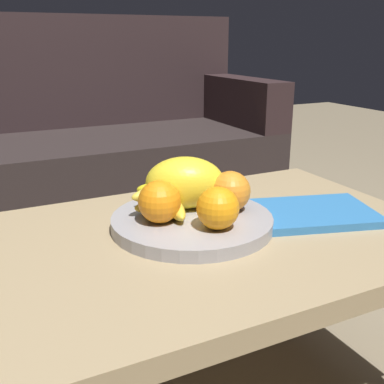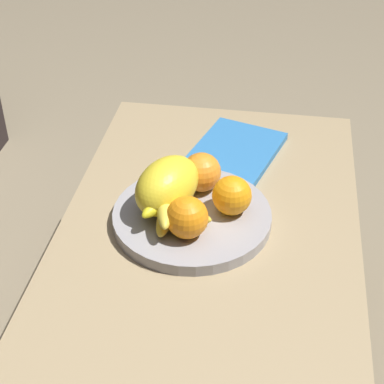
{
  "view_description": "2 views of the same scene",
  "coord_description": "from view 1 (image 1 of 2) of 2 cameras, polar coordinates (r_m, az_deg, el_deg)",
  "views": [
    {
      "loc": [
        -0.35,
        -0.73,
        0.8
      ],
      "look_at": [
        0.03,
        0.04,
        0.51
      ],
      "focal_mm": 43.42,
      "sensor_mm": 36.0,
      "label": 1
    },
    {
      "loc": [
        -0.96,
        -0.12,
        1.25
      ],
      "look_at": [
        0.03,
        0.04,
        0.51
      ],
      "focal_mm": 59.01,
      "sensor_mm": 36.0,
      "label": 2
    }
  ],
  "objects": [
    {
      "name": "orange_right",
      "position": [
        0.85,
        3.2,
        -1.99
      ],
      "size": [
        0.08,
        0.08,
        0.08
      ],
      "primitive_type": "sphere",
      "color": "orange",
      "rests_on": "fruit_bowl"
    },
    {
      "name": "orange_left",
      "position": [
        0.88,
        -4.01,
        -1.2
      ],
      "size": [
        0.08,
        0.08,
        0.08
      ],
      "primitive_type": "sphere",
      "color": "orange",
      "rests_on": "fruit_bowl"
    },
    {
      "name": "orange_front",
      "position": [
        0.94,
        4.72,
        0.09
      ],
      "size": [
        0.08,
        0.08,
        0.08
      ],
      "primitive_type": "sphere",
      "color": "orange",
      "rests_on": "fruit_bowl"
    },
    {
      "name": "banana_bunch",
      "position": [
        0.94,
        -2.69,
        -0.84
      ],
      "size": [
        0.17,
        0.15,
        0.06
      ],
      "color": "yellow",
      "rests_on": "fruit_bowl"
    },
    {
      "name": "coffee_table",
      "position": [
        0.91,
        -0.61,
        -8.41
      ],
      "size": [
        1.01,
        0.6,
        0.44
      ],
      "color": "#9F8761",
      "rests_on": "ground_plane"
    },
    {
      "name": "magazine",
      "position": [
        1.02,
        14.67,
        -2.5
      ],
      "size": [
        0.29,
        0.24,
        0.02
      ],
      "primitive_type": "cube",
      "rotation": [
        0.0,
        0.0,
        -0.29
      ],
      "color": "#2F73B3",
      "rests_on": "coffee_table"
    },
    {
      "name": "fruit_bowl",
      "position": [
        0.93,
        0.0,
        -3.67
      ],
      "size": [
        0.32,
        0.32,
        0.03
      ],
      "primitive_type": "cylinder",
      "color": "#999699",
      "rests_on": "coffee_table"
    },
    {
      "name": "melon_large_front",
      "position": [
        0.95,
        -0.88,
        1.16
      ],
      "size": [
        0.19,
        0.16,
        0.11
      ],
      "primitive_type": "ellipsoid",
      "rotation": [
        0.0,
        0.0,
        -0.4
      ],
      "color": "yellow",
      "rests_on": "fruit_bowl"
    },
    {
      "name": "couch",
      "position": [
        2.11,
        -13.85,
        4.36
      ],
      "size": [
        1.7,
        0.7,
        0.9
      ],
      "color": "black",
      "rests_on": "ground_plane"
    }
  ]
}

